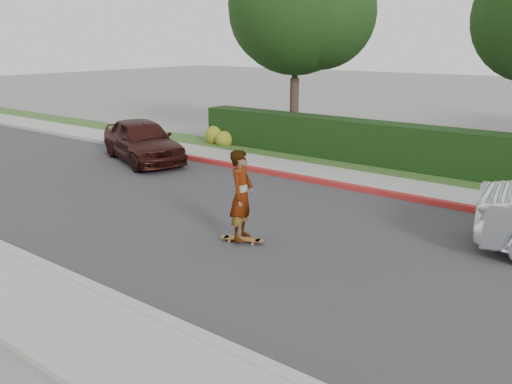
% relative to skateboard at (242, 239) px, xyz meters
% --- Properties ---
extents(ground, '(120.00, 120.00, 0.00)m').
position_rel_skateboard_xyz_m(ground, '(2.86, 0.87, -0.08)').
color(ground, slate).
rests_on(ground, ground).
extents(road, '(60.00, 8.00, 0.01)m').
position_rel_skateboard_xyz_m(road, '(2.86, 0.87, -0.08)').
color(road, '#2D2D30').
rests_on(road, ground).
extents(curb_near, '(60.00, 0.20, 0.15)m').
position_rel_skateboard_xyz_m(curb_near, '(2.86, -3.23, -0.01)').
color(curb_near, '#9E9E99').
rests_on(curb_near, ground).
extents(curb_far, '(60.00, 0.20, 0.15)m').
position_rel_skateboard_xyz_m(curb_far, '(2.86, 4.97, -0.01)').
color(curb_far, '#9E9E99').
rests_on(curb_far, ground).
extents(curb_red_section, '(12.00, 0.21, 0.15)m').
position_rel_skateboard_xyz_m(curb_red_section, '(-2.14, 4.97, -0.01)').
color(curb_red_section, maroon).
rests_on(curb_red_section, ground).
extents(sidewalk_far, '(60.00, 1.60, 0.12)m').
position_rel_skateboard_xyz_m(sidewalk_far, '(2.86, 5.87, -0.02)').
color(sidewalk_far, gray).
rests_on(sidewalk_far, ground).
extents(planting_strip, '(60.00, 1.60, 0.10)m').
position_rel_skateboard_xyz_m(planting_strip, '(2.86, 7.47, -0.03)').
color(planting_strip, '#2D4C1E').
rests_on(planting_strip, ground).
extents(hedge, '(15.00, 1.00, 1.50)m').
position_rel_skateboard_xyz_m(hedge, '(-0.14, 8.07, 0.67)').
color(hedge, black).
rests_on(hedge, ground).
extents(flowering_shrub, '(1.40, 1.00, 0.90)m').
position_rel_skateboard_xyz_m(flowering_shrub, '(-7.15, 7.61, 0.25)').
color(flowering_shrub, '#2D4C19').
rests_on(flowering_shrub, ground).
extents(tree_left, '(5.99, 5.21, 8.00)m').
position_rel_skateboard_xyz_m(tree_left, '(-4.66, 9.56, 5.18)').
color(tree_left, '#33261C').
rests_on(tree_left, ground).
extents(skateboard, '(0.96, 0.52, 0.09)m').
position_rel_skateboard_xyz_m(skateboard, '(0.00, 0.00, 0.00)').
color(skateboard, orange).
rests_on(skateboard, ground).
extents(skateboarder, '(0.64, 0.80, 1.90)m').
position_rel_skateboard_xyz_m(skateboarder, '(0.00, -0.00, 0.96)').
color(skateboarder, white).
rests_on(skateboarder, skateboard).
extents(car_maroon, '(4.77, 3.25, 1.51)m').
position_rel_skateboard_xyz_m(car_maroon, '(-7.46, 3.87, 0.67)').
color(car_maroon, '#341310').
rests_on(car_maroon, ground).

